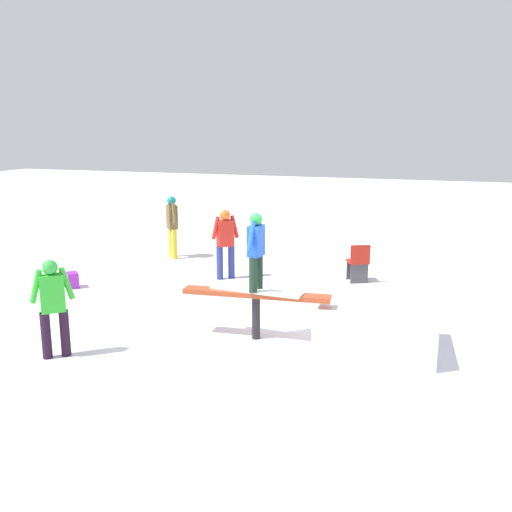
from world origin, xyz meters
The scene contains 9 objects.
ground_plane centered at (0.00, 0.00, 0.00)m, with size 60.00×60.00×0.00m, color white.
rail_feature centered at (0.00, 0.00, 0.68)m, with size 2.46×0.50×0.81m.
snow_kicker_ramp centered at (-1.92, -0.17, 0.31)m, with size 1.80×1.50×0.62m, color white.
main_rider_on_rail centered at (0.00, 0.00, 1.42)m, with size 1.56×0.65×1.30m.
bystander_brown centered at (4.00, -4.91, 0.93)m, with size 0.51×0.57×1.65m.
bystander_red centered at (1.88, -3.38, 0.90)m, with size 0.56×0.50×1.60m.
bystander_green centered at (2.64, 1.70, 0.85)m, with size 0.54×0.50×1.52m.
folding_chair centered at (-1.05, -4.07, 0.41)m, with size 0.58×0.58×0.88m.
backpack_on_snow centered at (4.76, -1.61, 0.17)m, with size 0.30×0.22×0.34m, color purple.
Camera 1 is at (-2.86, 8.46, 3.45)m, focal length 40.00 mm.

